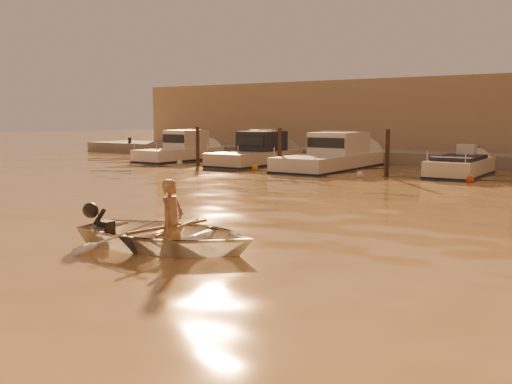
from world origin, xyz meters
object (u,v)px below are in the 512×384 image
Objects in this scene: moored_boat_0 at (180,150)px; moored_boat_1 at (256,153)px; waterfront_building at (471,119)px; dinghy at (168,235)px; person at (172,222)px; moored_boat_3 at (460,170)px; moored_boat_2 at (332,156)px.

moored_boat_0 is 5.33m from moored_boat_1.
dinghy is at bearing -87.43° from waterfront_building.
person is 19.81m from moored_boat_1.
moored_boat_0 is 17.64m from waterfront_building.
dinghy is at bearing -49.16° from moored_boat_0.
moored_boat_1 is at bearing 180.00° from moored_boat_3.
person is at bearing -48.95° from moored_boat_0.
moored_boat_1 is (-9.61, 17.28, 0.37)m from dinghy.
waterfront_building reaches higher than moored_boat_0.
moored_boat_2 reaches higher than person.
moored_boat_1 reaches higher than dinghy.
waterfront_building is at bearing 70.70° from moored_boat_2.
moored_boat_0 is 0.14× the size of waterfront_building.
dinghy is 19.78m from moored_boat_1.
moored_boat_0 reaches higher than person.
dinghy is at bearing -93.26° from moored_boat_3.
moored_boat_0 is (-14.94, 17.28, 0.37)m from dinghy.
moored_boat_3 is (0.99, 17.28, -0.03)m from dinghy.
moored_boat_0 is (-15.04, 17.27, 0.11)m from person.
moored_boat_1 is 1.25× the size of moored_boat_3.
waterfront_building is (-2.25, 11.00, 2.17)m from moored_boat_3.
person is (0.10, 0.01, 0.26)m from dinghy.
moored_boat_0 is 15.93m from moored_boat_3.
moored_boat_2 is at bearing 0.00° from moored_boat_0.
dinghy is at bearing -60.92° from moored_boat_1.
waterfront_building reaches higher than moored_boat_2.
waterfront_building reaches higher than dinghy.
person is 17.29m from moored_boat_3.
moored_boat_1 is (-9.71, 17.27, 0.11)m from person.
moored_boat_0 is 0.97× the size of moored_boat_1.
moored_boat_2 is (-5.12, 17.28, 0.37)m from dinghy.
moored_boat_3 is at bearing 0.00° from moored_boat_2.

